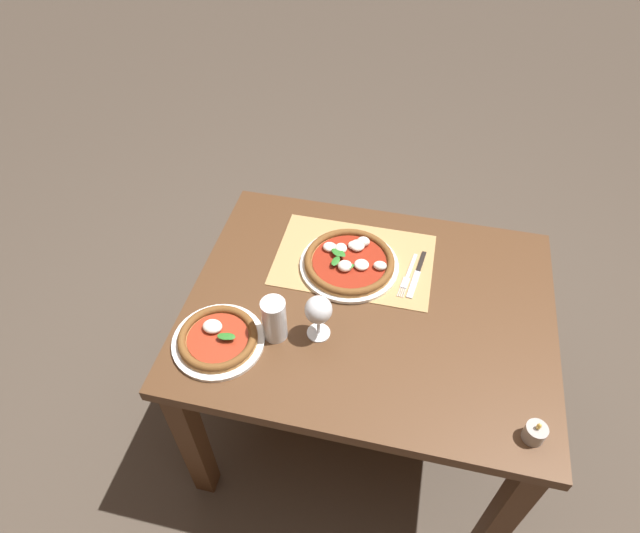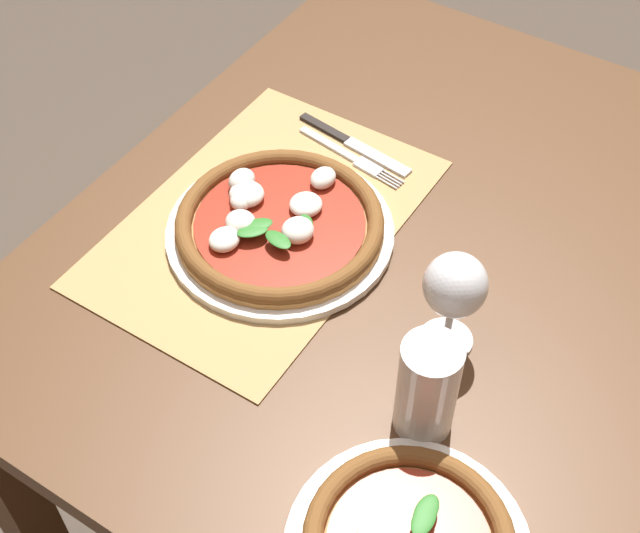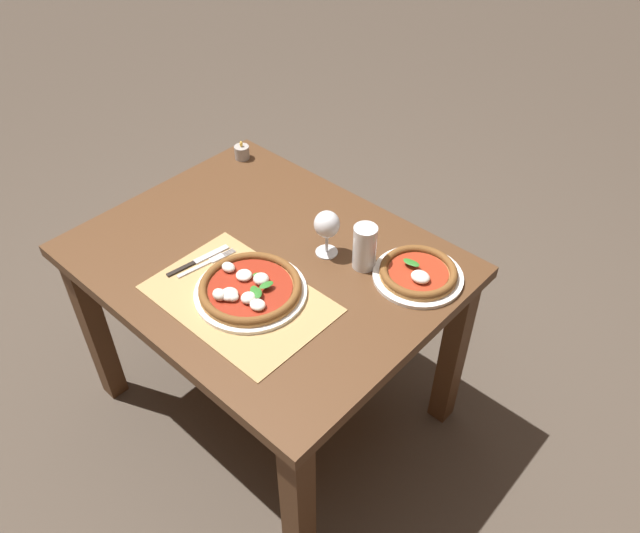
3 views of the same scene
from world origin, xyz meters
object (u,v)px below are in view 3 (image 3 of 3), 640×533
at_px(pizza_far, 418,273).
at_px(knife, 198,261).
at_px(pint_glass, 365,248).
at_px(wine_glass, 327,226).
at_px(fork, 207,263).
at_px(pizza_near, 250,289).
at_px(votive_candle, 242,153).

bearing_deg(pizza_far, knife, -143.89).
xyz_separation_m(pint_glass, knife, (-0.39, -0.33, -0.06)).
relative_size(wine_glass, fork, 0.77).
bearing_deg(fork, pint_glass, 41.73).
height_order(wine_glass, knife, wine_glass).
bearing_deg(fork, knife, -158.75).
distance_m(pizza_near, votive_candle, 0.75).
bearing_deg(knife, pint_glass, 40.54).
bearing_deg(pint_glass, fork, -138.27).
height_order(pint_glass, knife, pint_glass).
bearing_deg(votive_candle, wine_glass, -18.05).
relative_size(pizza_near, wine_glass, 2.11).
xyz_separation_m(wine_glass, pint_glass, (0.12, 0.03, -0.04)).
bearing_deg(wine_glass, knife, -131.30).
bearing_deg(fork, pizza_far, 36.80).
height_order(knife, votive_candle, votive_candle).
bearing_deg(pizza_near, pizza_far, 50.47).
distance_m(pint_glass, knife, 0.51).
relative_size(pint_glass, fork, 0.72).
height_order(pizza_near, pint_glass, pint_glass).
bearing_deg(pizza_near, fork, 179.52).
distance_m(fork, votive_candle, 0.61).
xyz_separation_m(pizza_near, fork, (-0.19, 0.00, -0.02)).
bearing_deg(votive_candle, pizza_far, -6.53).
height_order(pint_glass, fork, pint_glass).
bearing_deg(pint_glass, knife, -139.46).
relative_size(pizza_near, pizza_far, 1.21).
distance_m(pizza_far, knife, 0.67).
distance_m(pizza_near, knife, 0.22).
bearing_deg(pizza_near, knife, -177.61).
distance_m(pizza_near, fork, 0.20).
xyz_separation_m(pizza_near, pint_glass, (0.16, 0.32, 0.05)).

